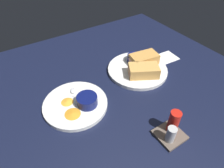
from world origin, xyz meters
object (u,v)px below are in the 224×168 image
at_px(plate_sandwich_main, 137,70).
at_px(sandwich_half_far, 144,59).
at_px(spoon_by_dark_ramekin, 136,66).
at_px(spoon_by_gravy_ramekin, 73,93).
at_px(ramekin_dark_sauce, 134,58).
at_px(ramekin_light_gravy, 87,100).
at_px(condiment_caddy, 172,129).
at_px(sandwich_half_near, 144,71).
at_px(plate_chips_companion, 75,104).

height_order(plate_sandwich_main, sandwich_half_far, sandwich_half_far).
relative_size(spoon_by_dark_ramekin, spoon_by_gravy_ramekin, 0.98).
distance_m(ramekin_dark_sauce, ramekin_light_gravy, 0.35).
relative_size(sandwich_half_far, spoon_by_dark_ramekin, 1.46).
height_order(ramekin_light_gravy, spoon_by_gravy_ramekin, ramekin_light_gravy).
distance_m(spoon_by_dark_ramekin, condiment_caddy, 0.37).
xyz_separation_m(ramekin_dark_sauce, ramekin_light_gravy, (0.32, 0.13, 0.00)).
bearing_deg(ramekin_dark_sauce, condiment_caddy, 69.62).
bearing_deg(plate_sandwich_main, sandwich_half_near, 79.39).
xyz_separation_m(plate_sandwich_main, sandwich_half_near, (0.01, 0.05, 0.03)).
xyz_separation_m(plate_chips_companion, spoon_by_gravy_ramekin, (-0.01, -0.05, 0.01)).
bearing_deg(plate_chips_companion, sandwich_half_far, -171.21).
relative_size(sandwich_half_near, sandwich_half_far, 1.06).
relative_size(sandwich_half_near, plate_chips_companion, 0.61).
bearing_deg(spoon_by_gravy_ramekin, spoon_by_dark_ramekin, -179.37).
relative_size(sandwich_half_far, ramekin_light_gravy, 1.80).
relative_size(sandwich_half_far, condiment_caddy, 1.49).
xyz_separation_m(ramekin_dark_sauce, spoon_by_dark_ramekin, (0.02, 0.05, -0.01)).
distance_m(plate_sandwich_main, ramekin_light_gravy, 0.31).
bearing_deg(sandwich_half_near, spoon_by_gravy_ramekin, -10.61).
height_order(plate_sandwich_main, condiment_caddy, condiment_caddy).
distance_m(spoon_by_gravy_ramekin, condiment_caddy, 0.40).
bearing_deg(plate_sandwich_main, spoon_by_dark_ramekin, -97.39).
bearing_deg(plate_chips_companion, ramekin_dark_sauce, -164.24).
height_order(ramekin_dark_sauce, ramekin_light_gravy, ramekin_light_gravy).
distance_m(sandwich_half_far, condiment_caddy, 0.39).
relative_size(ramekin_dark_sauce, ramekin_light_gravy, 0.81).
bearing_deg(plate_sandwich_main, ramekin_light_gravy, 13.72).
bearing_deg(ramekin_dark_sauce, spoon_by_dark_ramekin, 67.94).
distance_m(plate_sandwich_main, spoon_by_gravy_ramekin, 0.32).
xyz_separation_m(plate_sandwich_main, spoon_by_dark_ramekin, (-0.00, -0.01, 0.01)).
xyz_separation_m(sandwich_half_far, condiment_caddy, (0.18, 0.35, -0.01)).
bearing_deg(sandwich_half_far, plate_chips_companion, 8.79).
bearing_deg(spoon_by_gravy_ramekin, plate_chips_companion, 73.32).
height_order(spoon_by_dark_ramekin, condiment_caddy, condiment_caddy).
distance_m(ramekin_dark_sauce, spoon_by_dark_ramekin, 0.05).
bearing_deg(sandwich_half_far, ramekin_dark_sauce, -55.14).
xyz_separation_m(plate_sandwich_main, condiment_caddy, (0.13, 0.34, 0.03)).
bearing_deg(sandwich_half_far, condiment_caddy, 63.59).
bearing_deg(plate_sandwich_main, ramekin_dark_sauce, -109.61).
distance_m(sandwich_half_near, condiment_caddy, 0.31).
bearing_deg(spoon_by_gravy_ramekin, plate_sandwich_main, 178.78).
distance_m(ramekin_dark_sauce, plate_chips_companion, 0.37).
bearing_deg(condiment_caddy, plate_chips_companion, -54.02).
xyz_separation_m(spoon_by_dark_ramekin, condiment_caddy, (0.13, 0.35, 0.01)).
relative_size(plate_sandwich_main, sandwich_half_far, 1.97).
height_order(sandwich_half_near, ramekin_dark_sauce, sandwich_half_near).
height_order(sandwich_half_near, plate_chips_companion, sandwich_half_near).
xyz_separation_m(sandwich_half_far, ramekin_light_gravy, (0.35, 0.09, -0.00)).
xyz_separation_m(plate_sandwich_main, plate_chips_companion, (0.34, 0.04, 0.00)).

